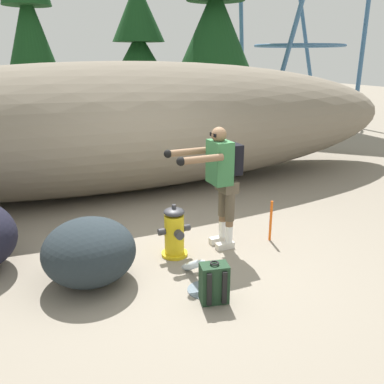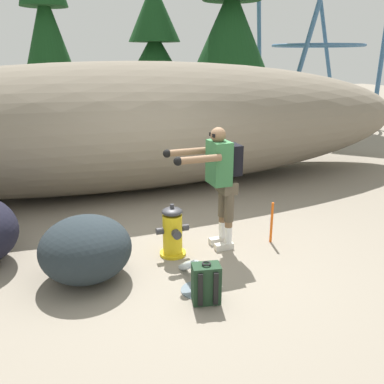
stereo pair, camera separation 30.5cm
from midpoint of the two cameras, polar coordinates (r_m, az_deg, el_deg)
ground_plane at (r=5.57m, az=0.38°, el=-8.96°), size 56.00×56.00×0.04m
dirt_embankment at (r=8.22m, az=-7.77°, el=9.08°), size 12.88×3.20×2.46m
fire_hydrant at (r=5.42m, az=-1.11°, el=-5.65°), size 0.44×0.39×0.72m
hydrant_water_jet at (r=5.00m, az=1.29°, el=-10.76°), size 0.39×0.99×0.58m
utility_worker at (r=5.42m, az=5.54°, el=2.55°), size 0.98×0.55×1.68m
spare_backpack at (r=4.51m, az=3.95°, el=-12.64°), size 0.33×0.33×0.47m
boulder_mid at (r=4.98m, az=-12.92°, el=-7.73°), size 1.47×1.47×0.77m
pine_tree_left at (r=12.72m, az=-19.00°, el=21.14°), size 1.98×1.98×6.59m
pine_tree_center at (r=14.65m, az=-4.57°, el=18.87°), size 2.67×2.67×4.88m
pine_tree_right at (r=14.58m, az=6.15°, el=23.22°), size 2.95×2.95×6.93m
survey_stake at (r=5.94m, az=12.50°, el=-4.19°), size 0.04×0.04×0.60m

